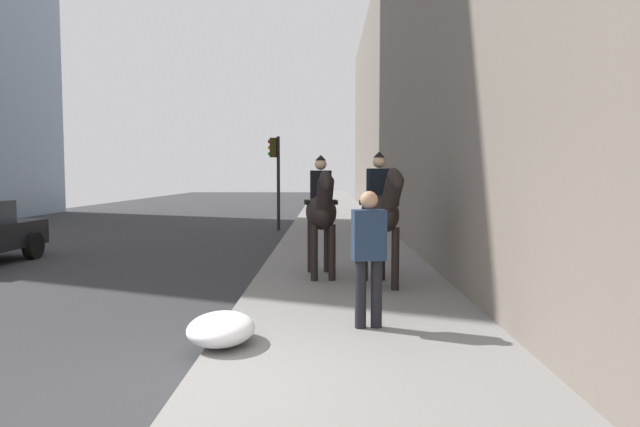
{
  "coord_description": "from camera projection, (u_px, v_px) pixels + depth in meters",
  "views": [
    {
      "loc": [
        -4.88,
        -1.33,
        2.02
      ],
      "look_at": [
        4.0,
        -1.23,
        1.4
      ],
      "focal_mm": 31.29,
      "sensor_mm": 36.0,
      "label": 1
    }
  ],
  "objects": [
    {
      "name": "mounted_horse_far",
      "position": [
        381.0,
        212.0,
        9.44
      ],
      "size": [
        2.15,
        0.78,
        2.3
      ],
      "rotation": [
        0.0,
        0.0,
        3.29
      ],
      "color": "black",
      "rests_on": "sidewalk_slab"
    },
    {
      "name": "traffic_light_near_curb",
      "position": [
        276.0,
        167.0,
        20.13
      ],
      "size": [
        0.2,
        0.44,
        3.4
      ],
      "color": "black",
      "rests_on": "ground"
    },
    {
      "name": "sidewalk_slab",
      "position": [
        373.0,
        393.0,
        5.0
      ],
      "size": [
        120.0,
        3.51,
        0.12
      ],
      "primitive_type": "cube",
      "color": "slate",
      "rests_on": "ground"
    },
    {
      "name": "pedestrian_greeting",
      "position": [
        369.0,
        250.0,
        6.86
      ],
      "size": [
        0.31,
        0.43,
        1.7
      ],
      "rotation": [
        0.0,
        0.0,
        0.12
      ],
      "color": "black",
      "rests_on": "sidewalk_slab"
    },
    {
      "name": "mounted_horse_near",
      "position": [
        321.0,
        210.0,
        10.3
      ],
      "size": [
        2.15,
        0.7,
        2.27
      ],
      "rotation": [
        0.0,
        0.0,
        3.24
      ],
      "color": "black",
      "rests_on": "sidewalk_slab"
    },
    {
      "name": "snow_pile_near",
      "position": [
        221.0,
        329.0,
        6.25
      ],
      "size": [
        0.98,
        0.76,
        0.34
      ],
      "primitive_type": "ellipsoid",
      "color": "white",
      "rests_on": "sidewalk_slab"
    }
  ]
}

